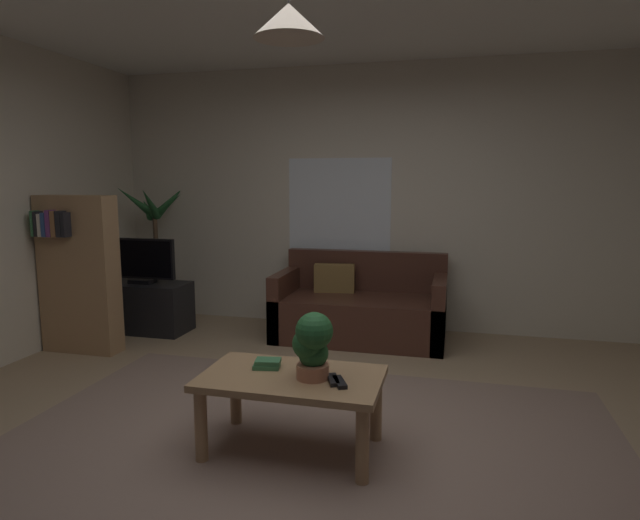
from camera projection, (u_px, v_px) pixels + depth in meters
name	position (u px, v px, depth m)	size (l,w,h in m)	color
floor	(307.00, 448.00, 3.10)	(5.61, 5.32, 0.02)	#9E8466
rug	(297.00, 463.00, 2.91)	(3.65, 2.93, 0.01)	gray
wall_back	(377.00, 199.00, 5.48)	(5.73, 0.06, 2.68)	beige
window_pane	(339.00, 216.00, 5.57)	(1.08, 0.01, 1.19)	white
couch_under_window	(360.00, 311.00, 5.18)	(1.61, 0.81, 0.82)	#47281E
coffee_table	(292.00, 388.00, 3.00)	(1.01, 0.59, 0.45)	#A87F56
book_on_table_0	(267.00, 366.00, 3.10)	(0.15, 0.10, 0.02)	#387247
book_on_table_1	(268.00, 362.00, 3.10)	(0.14, 0.10, 0.03)	#387247
remote_on_table_0	(333.00, 380.00, 2.89)	(0.05, 0.16, 0.02)	black
remote_on_table_1	(340.00, 382.00, 2.85)	(0.05, 0.16, 0.02)	black
potted_plant_on_table	(312.00, 344.00, 2.91)	(0.23, 0.22, 0.38)	#B77051
tv_stand	(145.00, 307.00, 5.45)	(0.90, 0.44, 0.50)	black
tv	(141.00, 260.00, 5.35)	(0.72, 0.16, 0.45)	black
potted_palm_corner	(157.00, 263.00, 5.81)	(0.74, 0.86, 1.50)	beige
bookshelf_corner	(78.00, 272.00, 4.73)	(0.70, 0.31, 1.40)	#A87F56
pendant_lamp	(289.00, 21.00, 2.71)	(0.37, 0.37, 0.44)	black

